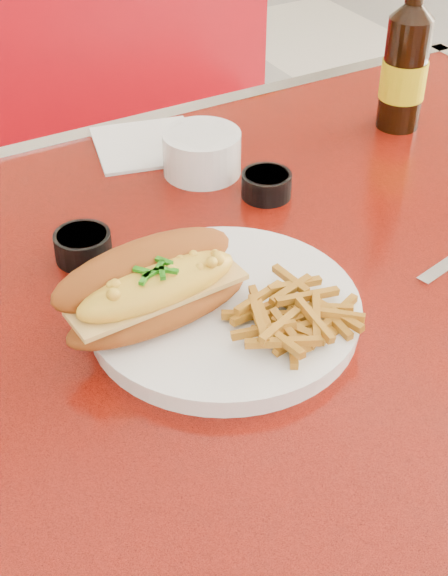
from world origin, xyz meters
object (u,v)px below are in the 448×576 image
diner_table (262,376)px  sauce_cup_right (266,184)px  fork (267,292)px  gravy_ramekin (202,152)px  booth_bench_far (62,254)px  mac_hoagie (153,287)px  beer_bottle (405,63)px  dinner_plate (224,311)px  sauce_cup_left (83,245)px

diner_table → sauce_cup_right: size_ratio=19.33×
fork → gravy_ramekin: size_ratio=1.35×
booth_bench_far → gravy_ramekin: size_ratio=11.69×
mac_hoagie → sauce_cup_right: size_ratio=3.12×
gravy_ramekin → sauce_cup_right: 0.10m
mac_hoagie → beer_bottle: size_ratio=0.80×
mac_hoagie → gravy_ramekin: size_ratio=1.93×
dinner_plate → booth_bench_far: bearing=84.5°
mac_hoagie → sauce_cup_right: mac_hoagie is taller
dinner_plate → mac_hoagie: size_ratio=1.68×
gravy_ramekin → mac_hoagie: bearing=-126.4°
dinner_plate → sauce_cup_left: 0.19m
booth_bench_far → sauce_cup_right: (0.08, -0.68, 0.50)m
fork → gravy_ramekin: (0.07, 0.28, 0.01)m
gravy_ramekin → beer_bottle: 0.31m
booth_bench_far → gravy_ramekin: (0.04, -0.59, 0.51)m
diner_table → mac_hoagie: size_ratio=6.20×
dinner_plate → sauce_cup_left: sauce_cup_left is taller
booth_bench_far → beer_bottle: beer_bottle is taller
sauce_cup_right → beer_bottle: bearing=15.2°
fork → sauce_cup_left: bearing=43.2°
diner_table → sauce_cup_left: bearing=144.4°
dinner_plate → mac_hoagie: bearing=165.7°
dinner_plate → beer_bottle: 0.50m
diner_table → beer_bottle: bearing=30.6°
fork → sauce_cup_right: size_ratio=2.17×
booth_bench_far → fork: size_ratio=8.69×
booth_bench_far → fork: (-0.03, -0.87, 0.50)m
sauce_cup_right → dinner_plate: bearing=-131.8°
beer_bottle → sauce_cup_left: bearing=-170.5°
mac_hoagie → booth_bench_far: bearing=76.2°
mac_hoagie → beer_bottle: beer_bottle is taller
dinner_plate → fork: (0.05, -0.00, 0.01)m
dinner_plate → gravy_ramekin: 0.30m
beer_bottle → mac_hoagie: bearing=-154.4°
diner_table → gravy_ramekin: 0.30m
dinner_plate → gravy_ramekin: size_ratio=3.24×
booth_bench_far → beer_bottle: size_ratio=4.84×
diner_table → beer_bottle: (0.35, 0.20, 0.25)m
diner_table → dinner_plate: size_ratio=3.69×
mac_hoagie → gravy_ramekin: (0.19, 0.26, -0.03)m
diner_table → dinner_plate: bearing=-148.5°
booth_bench_far → dinner_plate: 1.00m
dinner_plate → sauce_cup_left: bearing=116.3°
sauce_cup_left → booth_bench_far: bearing=76.5°
diner_table → booth_bench_far: 0.87m
dinner_plate → beer_bottle: beer_bottle is taller
mac_hoagie → sauce_cup_left: (-0.02, 0.15, -0.04)m
diner_table → sauce_cup_left: 0.27m
booth_bench_far → sauce_cup_right: size_ratio=18.86×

